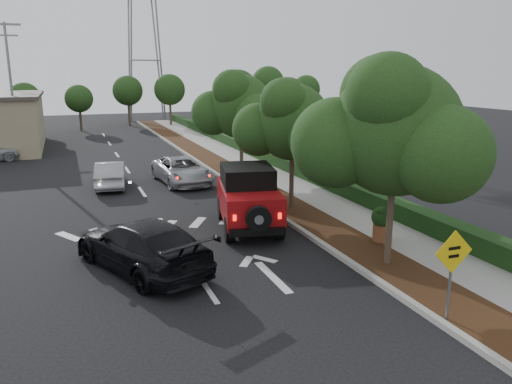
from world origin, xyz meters
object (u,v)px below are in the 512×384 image
red_jeep (248,197)px  black_suv_oncoming (142,245)px  speed_hump_sign (452,263)px  silver_suv_ahead (182,170)px

red_jeep → black_suv_oncoming: (-4.43, -2.88, -0.43)m
red_jeep → speed_hump_sign: red_jeep is taller
red_jeep → silver_suv_ahead: 8.50m
red_jeep → black_suv_oncoming: size_ratio=0.90×
black_suv_oncoming → speed_hump_sign: size_ratio=2.39×
red_jeep → silver_suv_ahead: bearing=106.4°
red_jeep → silver_suv_ahead: red_jeep is taller
red_jeep → speed_hump_sign: 9.02m
silver_suv_ahead → speed_hump_sign: (2.48, -17.29, 0.85)m
silver_suv_ahead → black_suv_oncoming: bearing=-113.2°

